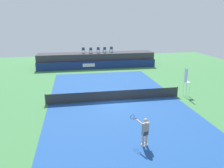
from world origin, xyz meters
The scene contains 15 objects.
ground_plane centered at (0.00, 3.00, 0.00)m, with size 48.00×48.00×0.00m, color #3D7A42.
court_inner centered at (0.00, 0.00, 0.00)m, with size 12.00×22.00×0.00m, color #1C478C.
sponsor_wall centered at (-0.01, 13.50, 0.60)m, with size 18.00×0.22×1.20m.
spectator_platform centered at (0.00, 15.30, 1.10)m, with size 18.00×2.80×2.20m, color #38383D.
spectator_chair_far_left centered at (-2.02, 15.24, 2.69)m, with size 0.45×0.45×0.89m.
spectator_chair_left centered at (-0.91, 15.00, 2.69)m, with size 0.47×0.47×0.89m.
spectator_chair_center centered at (0.29, 15.20, 2.69)m, with size 0.48×0.48×0.89m.
spectator_chair_right centered at (1.28, 15.17, 2.69)m, with size 0.46×0.46×0.89m.
spectator_chair_far_right centered at (2.40, 15.49, 2.69)m, with size 0.47×0.47×0.89m.
umpire_chair centered at (7.04, -0.02, 1.59)m, with size 0.51×0.51×2.76m.
tennis_net centered at (0.00, 0.00, 0.47)m, with size 12.40×0.02×0.95m, color #2D2D2D.
net_post_near centered at (-6.20, 0.00, 0.50)m, with size 0.10×0.10×1.00m, color #4C4C51.
net_post_far centered at (6.20, 0.00, 0.50)m, with size 0.10×0.10×1.00m, color #4C4C51.
tennis_player centered at (0.32, -7.70, 0.96)m, with size 0.97×1.09×1.77m.
tennis_ball centered at (2.75, 6.10, 0.04)m, with size 0.07×0.07×0.07m, color #D8EA33.
Camera 1 is at (-3.62, -18.71, 7.29)m, focal length 35.04 mm.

